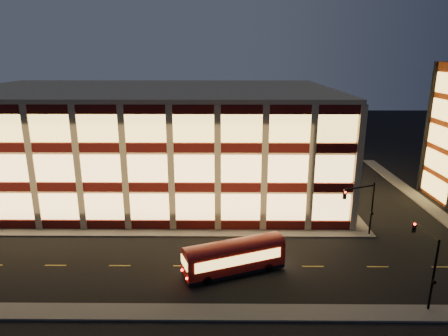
{
  "coord_description": "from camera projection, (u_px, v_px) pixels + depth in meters",
  "views": [
    {
      "loc": [
        8.01,
        -39.1,
        19.02
      ],
      "look_at": [
        7.62,
        8.0,
        5.48
      ],
      "focal_mm": 32.0,
      "sensor_mm": 36.0,
      "label": 1
    }
  ],
  "objects": [
    {
      "name": "sidewalk_tower_west",
      "position": [
        403.0,
        187.0,
        58.95
      ],
      "size": [
        2.0,
        30.0,
        0.15
      ],
      "primitive_type": "cube",
      "color": "#514F4C",
      "rests_on": "ground"
    },
    {
      "name": "traffic_signal_near",
      "position": [
        426.0,
        253.0,
        30.97
      ],
      "size": [
        0.32,
        4.45,
        6.0
      ],
      "color": "black",
      "rests_on": "ground"
    },
    {
      "name": "office_building",
      "position": [
        151.0,
        139.0,
        57.17
      ],
      "size": [
        50.45,
        30.45,
        14.5
      ],
      "color": "tan",
      "rests_on": "ground"
    },
    {
      "name": "sidewalk_office_east",
      "position": [
        328.0,
        186.0,
        59.03
      ],
      "size": [
        2.0,
        30.0,
        0.15
      ],
      "primitive_type": "cube",
      "color": "#514F4C",
      "rests_on": "ground"
    },
    {
      "name": "sidewalk_office_south",
      "position": [
        127.0,
        232.0,
        43.86
      ],
      "size": [
        54.0,
        2.0,
        0.15
      ],
      "primitive_type": "cube",
      "color": "#514F4C",
      "rests_on": "ground"
    },
    {
      "name": "traffic_signal_far",
      "position": [
        362.0,
        201.0,
        41.81
      ],
      "size": [
        3.79,
        1.87,
        6.0
      ],
      "color": "black",
      "rests_on": "ground"
    },
    {
      "name": "trolley_bus",
      "position": [
        234.0,
        255.0,
        35.55
      ],
      "size": [
        9.34,
        5.54,
        3.1
      ],
      "rotation": [
        0.0,
        0.0,
        0.38
      ],
      "color": "#9F0D08",
      "rests_on": "ground"
    },
    {
      "name": "sidewalk_near",
      "position": [
        122.0,
        312.0,
        30.38
      ],
      "size": [
        100.0,
        2.0,
        0.15
      ],
      "primitive_type": "cube",
      "color": "#514F4C",
      "rests_on": "ground"
    },
    {
      "name": "ground",
      "position": [
        153.0,
        237.0,
        42.9
      ],
      "size": [
        200.0,
        200.0,
        0.0
      ],
      "primitive_type": "plane",
      "color": "black",
      "rests_on": "ground"
    }
  ]
}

